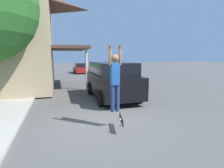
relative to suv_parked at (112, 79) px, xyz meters
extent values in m
plane|color=#54514F|center=(-1.37, -3.31, -1.04)|extent=(120.00, 120.00, 0.00)
cube|color=#ADA89E|center=(-4.97, 2.69, -0.99)|extent=(1.80, 80.00, 0.10)
cube|color=#4C3328|center=(-2.05, 4.60, 1.84)|extent=(2.60, 5.18, 0.20)
cylinder|color=silver|center=(-0.95, 2.75, 0.39)|extent=(0.16, 0.16, 2.70)
cube|color=black|center=(0.00, -0.03, -0.23)|extent=(2.02, 4.46, 1.06)
cube|color=black|center=(0.00, 0.08, 0.62)|extent=(1.86, 3.48, 0.64)
cylinder|color=black|center=(-0.97, 1.35, -0.67)|extent=(0.24, 0.74, 0.74)
cylinder|color=black|center=(0.97, 1.35, -0.67)|extent=(0.24, 0.74, 0.74)
cylinder|color=black|center=(-0.97, -1.42, -0.67)|extent=(0.24, 0.74, 0.74)
cylinder|color=black|center=(0.97, -1.42, -0.67)|extent=(0.24, 0.74, 0.74)
cube|color=maroon|center=(0.32, 15.65, -0.55)|extent=(1.76, 4.30, 0.67)
cube|color=black|center=(0.32, 15.55, 0.06)|extent=(1.54, 2.24, 0.55)
cylinder|color=black|center=(-0.53, 16.95, -0.73)|extent=(0.20, 0.63, 0.63)
cylinder|color=black|center=(1.16, 16.95, -0.73)|extent=(0.20, 0.63, 0.63)
cylinder|color=black|center=(-0.53, 14.36, -0.73)|extent=(0.20, 0.63, 0.63)
cylinder|color=black|center=(1.16, 14.36, -0.73)|extent=(0.20, 0.63, 0.63)
cylinder|color=navy|center=(-1.21, -3.95, -0.06)|extent=(0.13, 0.13, 0.86)
cylinder|color=navy|center=(-1.04, -3.95, -0.06)|extent=(0.13, 0.13, 0.86)
cube|color=#1E4C93|center=(-1.12, -3.95, 0.70)|extent=(0.25, 0.20, 0.66)
sphere|color=brown|center=(-1.12, -3.95, 1.19)|extent=(0.24, 0.24, 0.24)
cylinder|color=brown|center=(-1.28, -3.95, 1.27)|extent=(0.09, 0.09, 0.59)
cylinder|color=brown|center=(-0.96, -3.95, 1.27)|extent=(0.09, 0.09, 0.59)
cube|color=black|center=(-1.00, -4.20, -0.69)|extent=(0.19, 0.81, 0.21)
cylinder|color=silver|center=(-1.00, -3.93, -0.59)|extent=(0.03, 0.06, 0.06)
cylinder|color=silver|center=(-1.00, -3.93, -0.78)|extent=(0.03, 0.06, 0.06)
cylinder|color=silver|center=(-1.11, -4.43, -0.59)|extent=(0.03, 0.06, 0.06)
cylinder|color=silver|center=(-1.11, -4.43, -0.78)|extent=(0.03, 0.06, 0.06)
camera|label=1|loc=(-2.81, -9.06, 1.24)|focal=28.00mm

